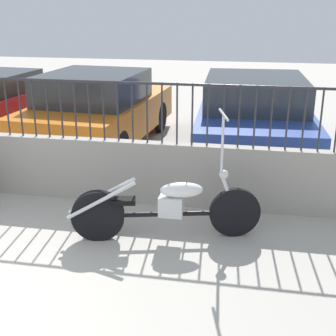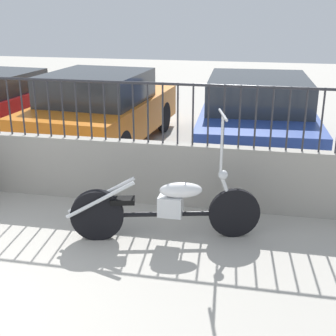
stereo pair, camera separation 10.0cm
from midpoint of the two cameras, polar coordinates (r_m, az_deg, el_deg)
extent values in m
cube|color=#9E998E|center=(6.91, -15.07, 0.25)|extent=(9.18, 0.18, 0.87)
cylinder|color=#2D2D33|center=(6.92, -19.44, 7.05)|extent=(0.02, 0.02, 0.81)
cylinder|color=#2D2D33|center=(6.83, -17.97, 7.05)|extent=(0.02, 0.02, 0.81)
cylinder|color=#2D2D33|center=(6.73, -16.46, 7.04)|extent=(0.02, 0.02, 0.81)
cylinder|color=#2D2D33|center=(6.65, -14.92, 7.03)|extent=(0.02, 0.02, 0.81)
cylinder|color=#2D2D33|center=(6.56, -13.33, 7.01)|extent=(0.02, 0.02, 0.81)
cylinder|color=#2D2D33|center=(6.49, -11.70, 6.98)|extent=(0.02, 0.02, 0.81)
cylinder|color=#2D2D33|center=(6.41, -10.03, 6.95)|extent=(0.02, 0.02, 0.81)
cylinder|color=#2D2D33|center=(6.35, -8.33, 6.91)|extent=(0.02, 0.02, 0.81)
cylinder|color=#2D2D33|center=(6.29, -6.60, 6.87)|extent=(0.02, 0.02, 0.81)
cylinder|color=#2D2D33|center=(6.23, -4.83, 6.81)|extent=(0.02, 0.02, 0.81)
cylinder|color=#2D2D33|center=(6.18, -3.03, 6.75)|extent=(0.02, 0.02, 0.81)
cylinder|color=#2D2D33|center=(6.14, -1.21, 6.69)|extent=(0.02, 0.02, 0.81)
cylinder|color=#2D2D33|center=(6.10, 0.64, 6.61)|extent=(0.02, 0.02, 0.81)
cylinder|color=#2D2D33|center=(6.07, 2.50, 6.53)|extent=(0.02, 0.02, 0.81)
cylinder|color=#2D2D33|center=(6.05, 4.39, 6.44)|extent=(0.02, 0.02, 0.81)
cylinder|color=#2D2D33|center=(6.03, 6.28, 6.34)|extent=(0.02, 0.02, 0.81)
cylinder|color=#2D2D33|center=(6.02, 8.19, 6.23)|extent=(0.02, 0.02, 0.81)
cylinder|color=#2D2D33|center=(6.01, 10.09, 6.12)|extent=(0.02, 0.02, 0.81)
cylinder|color=#2D2D33|center=(6.02, 12.00, 6.00)|extent=(0.02, 0.02, 0.81)
cylinder|color=#2D2D33|center=(6.02, 13.91, 5.87)|extent=(0.02, 0.02, 0.81)
cylinder|color=#2D2D33|center=(6.04, 15.80, 5.74)|extent=(0.02, 0.02, 0.81)
cylinder|color=#2D2D33|center=(6.06, 17.68, 5.60)|extent=(0.02, 0.02, 0.81)
cylinder|color=#2D2D33|center=(6.62, -16.00, 10.28)|extent=(9.18, 0.04, 0.04)
cylinder|color=black|center=(5.57, 7.64, -5.40)|extent=(0.60, 0.21, 0.60)
cylinder|color=black|center=(5.51, -9.06, -5.77)|extent=(0.62, 0.25, 0.62)
cylinder|color=black|center=(5.48, -0.66, -5.64)|extent=(1.45, 0.41, 0.06)
cube|color=silver|center=(5.45, -0.14, -4.68)|extent=(0.28, 0.18, 0.24)
ellipsoid|color=white|center=(5.37, 1.14, -2.70)|extent=(0.53, 0.31, 0.18)
cube|color=black|center=(5.41, -5.99, -4.01)|extent=(0.31, 0.22, 0.06)
cylinder|color=silver|center=(5.46, 6.82, -3.05)|extent=(0.23, 0.10, 0.51)
sphere|color=silver|center=(5.36, 6.29, -0.80)|extent=(0.11, 0.11, 0.11)
cylinder|color=silver|center=(5.25, 6.11, 2.88)|extent=(0.03, 0.03, 0.68)
cylinder|color=silver|center=(5.16, 6.24, 6.49)|extent=(0.15, 0.51, 0.03)
cylinder|color=silver|center=(5.35, -8.72, -3.95)|extent=(0.79, 0.23, 0.45)
cylinder|color=silver|center=(5.48, -8.59, -3.37)|extent=(0.79, 0.23, 0.45)
cylinder|color=black|center=(11.54, -13.43, 7.41)|extent=(0.17, 0.65, 0.64)
cylinder|color=black|center=(10.71, -10.41, 6.70)|extent=(0.16, 0.65, 0.64)
cylinder|color=black|center=(10.09, -1.23, 6.24)|extent=(0.16, 0.65, 0.64)
cylinder|color=black|center=(8.64, -17.23, 3.08)|extent=(0.16, 0.65, 0.64)
cylinder|color=black|center=(7.86, -6.21, 2.27)|extent=(0.16, 0.65, 0.64)
cube|color=orange|center=(9.22, -8.70, 6.27)|extent=(2.18, 4.07, 0.64)
cube|color=#2D3338|center=(8.92, -9.40, 9.68)|extent=(1.83, 2.01, 0.54)
cylinder|color=black|center=(10.22, 4.67, 6.35)|extent=(0.14, 0.64, 0.64)
cylinder|color=black|center=(10.28, 14.64, 5.86)|extent=(0.14, 0.64, 0.64)
cylinder|color=black|center=(7.48, 3.35, 1.47)|extent=(0.14, 0.64, 0.64)
cylinder|color=black|center=(7.57, 16.86, 0.83)|extent=(0.14, 0.64, 0.64)
cube|color=navy|center=(8.77, 9.97, 5.68)|extent=(2.10, 4.67, 0.68)
cube|color=#2D3338|center=(8.43, 10.24, 9.19)|extent=(1.80, 2.28, 0.49)
camera|label=1|loc=(0.05, -90.49, -0.17)|focal=50.00mm
camera|label=2|loc=(0.05, 89.51, 0.17)|focal=50.00mm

